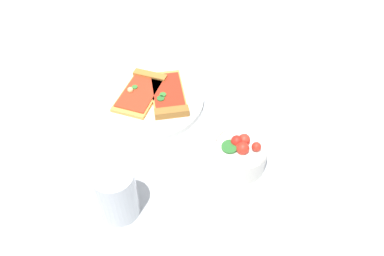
# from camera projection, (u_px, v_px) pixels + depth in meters

# --- Properties ---
(ground_plane) EXTENTS (2.40, 2.40, 0.00)m
(ground_plane) POSITION_uv_depth(u_px,v_px,m) (156.00, 113.00, 0.88)
(ground_plane) COLOR #B2B7BC
(ground_plane) RESTS_ON ground
(plate) EXTENTS (0.26, 0.26, 0.01)m
(plate) POSITION_uv_depth(u_px,v_px,m) (148.00, 100.00, 0.90)
(plate) COLOR white
(plate) RESTS_ON ground_plane
(pizza_slice_near) EXTENTS (0.17, 0.14, 0.02)m
(pizza_slice_near) POSITION_uv_depth(u_px,v_px,m) (141.00, 90.00, 0.90)
(pizza_slice_near) COLOR gold
(pizza_slice_near) RESTS_ON plate
(pizza_slice_far) EXTENTS (0.15, 0.17, 0.02)m
(pizza_slice_far) POSITION_uv_depth(u_px,v_px,m) (169.00, 97.00, 0.88)
(pizza_slice_far) COLOR gold
(pizza_slice_far) RESTS_ON plate
(salad_bowl) EXTENTS (0.11, 0.11, 0.07)m
(salad_bowl) POSITION_uv_depth(u_px,v_px,m) (239.00, 153.00, 0.76)
(salad_bowl) COLOR white
(salad_bowl) RESTS_ON ground_plane
(soda_glass) EXTENTS (0.07, 0.07, 0.11)m
(soda_glass) POSITION_uv_depth(u_px,v_px,m) (117.00, 194.00, 0.67)
(soda_glass) COLOR silver
(soda_glass) RESTS_ON ground_plane
(paper_napkin) EXTENTS (0.13, 0.16, 0.00)m
(paper_napkin) POSITION_uv_depth(u_px,v_px,m) (251.00, 95.00, 0.92)
(paper_napkin) COLOR white
(paper_napkin) RESTS_ON ground_plane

